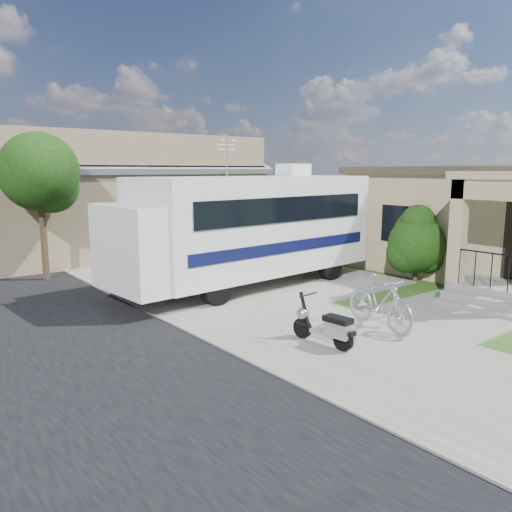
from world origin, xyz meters
TOP-DOWN VIEW (x-y plane):
  - ground at (0.00, 0.00)m, footprint 120.00×120.00m
  - sidewalk_slab at (-1.00, 10.00)m, footprint 4.00×80.00m
  - driveway_slab at (1.50, 4.50)m, footprint 7.00×6.00m
  - walk_slab at (3.00, -1.00)m, footprint 4.00×3.00m
  - house at (8.88, 1.43)m, footprint 9.47×7.80m
  - warehouse at (0.00, 13.97)m, footprint 12.50×8.40m
  - street_tree_a at (-3.70, 9.05)m, footprint 2.44×2.40m
  - motorhome at (0.66, 4.37)m, footprint 8.45×3.15m
  - shrub at (5.28, 1.76)m, footprint 1.95×1.86m
  - scooter at (-1.31, -0.74)m, footprint 0.51×1.46m
  - bicycle at (0.35, -0.71)m, footprint 0.86×2.02m
  - garden_hose at (3.79, -0.13)m, footprint 0.36×0.36m

SIDE VIEW (x-z plane):
  - ground at x=0.00m, z-range 0.00..0.00m
  - driveway_slab at x=1.50m, z-range 0.00..0.05m
  - walk_slab at x=3.00m, z-range 0.00..0.05m
  - sidewalk_slab at x=-1.00m, z-range 0.00..0.06m
  - garden_hose at x=3.79m, z-range 0.00..0.16m
  - scooter at x=-1.31m, z-range -0.04..0.92m
  - bicycle at x=0.35m, z-range 0.00..1.17m
  - shrub at x=5.28m, z-range 0.03..2.41m
  - house at x=8.88m, z-range 0.00..3.55m
  - motorhome at x=0.66m, z-range -0.30..3.95m
  - warehouse at x=0.00m, z-range -0.53..4.51m
  - street_tree_a at x=-3.70m, z-range 0.96..5.54m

